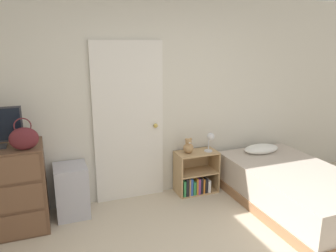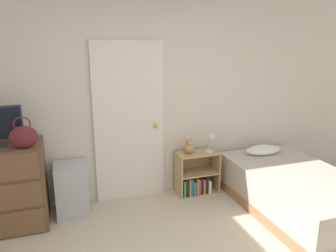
{
  "view_description": "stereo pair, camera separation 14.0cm",
  "coord_description": "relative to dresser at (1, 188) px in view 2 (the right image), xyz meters",
  "views": [
    {
      "loc": [
        -1.09,
        -1.62,
        2.01
      ],
      "look_at": [
        0.28,
        2.01,
        0.98
      ],
      "focal_mm": 35.0,
      "sensor_mm": 36.0,
      "label": 1
    },
    {
      "loc": [
        -0.96,
        -1.67,
        2.01
      ],
      "look_at": [
        0.28,
        2.01,
        0.98
      ],
      "focal_mm": 35.0,
      "sensor_mm": 36.0,
      "label": 2
    }
  ],
  "objects": [
    {
      "name": "door_closed",
      "position": [
        1.47,
        0.28,
        0.53
      ],
      "size": [
        0.88,
        0.09,
        2.0
      ],
      "color": "silver",
      "rests_on": "ground_plane"
    },
    {
      "name": "dresser",
      "position": [
        0.0,
        0.0,
        0.0
      ],
      "size": [
        0.91,
        0.56,
        0.94
      ],
      "color": "brown",
      "rests_on": "ground_plane"
    },
    {
      "name": "desk_lamp",
      "position": [
        2.51,
        0.08,
        0.28
      ],
      "size": [
        0.12,
        0.12,
        0.26
      ],
      "color": "silver",
      "rests_on": "bookshelf"
    },
    {
      "name": "bookshelf",
      "position": [
        2.32,
        0.12,
        -0.26
      ],
      "size": [
        0.56,
        0.31,
        0.57
      ],
      "color": "tan",
      "rests_on": "ground_plane"
    },
    {
      "name": "wall_back",
      "position": [
        1.62,
        0.33,
        0.8
      ],
      "size": [
        10.0,
        0.06,
        2.55
      ],
      "color": "beige",
      "rests_on": "ground_plane"
    },
    {
      "name": "teddy_bear",
      "position": [
        2.22,
        0.12,
        0.18
      ],
      "size": [
        0.14,
        0.14,
        0.21
      ],
      "color": "tan",
      "rests_on": "bookshelf"
    },
    {
      "name": "storage_bin",
      "position": [
        0.72,
        0.08,
        -0.16
      ],
      "size": [
        0.37,
        0.39,
        0.61
      ],
      "color": "#ADADB7",
      "rests_on": "ground_plane"
    },
    {
      "name": "handbag",
      "position": [
        0.3,
        -0.18,
        0.59
      ],
      "size": [
        0.28,
        0.12,
        0.33
      ],
      "color": "#591E23",
      "rests_on": "dresser"
    },
    {
      "name": "bed",
      "position": [
        3.28,
        -0.69,
        -0.23
      ],
      "size": [
        1.15,
        1.96,
        0.59
      ],
      "color": "#996B47",
      "rests_on": "ground_plane"
    }
  ]
}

